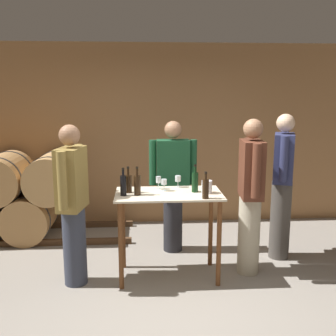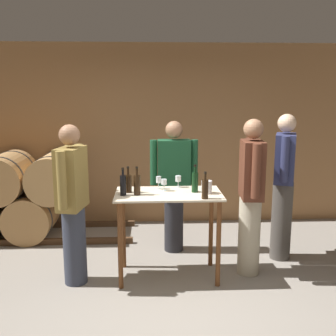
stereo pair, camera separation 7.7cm
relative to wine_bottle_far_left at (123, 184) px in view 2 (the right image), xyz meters
The scene contains 16 objects.
ground_plane 1.24m from the wine_bottle_far_left, 46.10° to the right, with size 14.00×14.00×0.00m, color gray.
back_wall 2.03m from the wine_bottle_far_left, 77.04° to the left, with size 8.40×0.05×2.70m.
tasting_table 0.57m from the wine_bottle_far_left, ahead, with size 1.13×0.62×0.94m.
wine_bottle_far_left is the anchor object (origin of this frame).
wine_bottle_left 0.12m from the wine_bottle_far_left, 67.83° to the left, with size 0.07×0.07×0.28m.
wine_bottle_center 0.14m from the wine_bottle_far_left, ahead, with size 0.07×0.07×0.30m.
wine_bottle_right 0.76m from the wine_bottle_far_left, ahead, with size 0.07×0.07×0.30m.
wine_bottle_far_right 0.84m from the wine_bottle_far_left, 11.94° to the right, with size 0.07×0.07×0.28m.
wine_glass_near_left 0.45m from the wine_bottle_far_left, 33.79° to the left, with size 0.06×0.06×0.14m.
wine_glass_near_center 0.46m from the wine_bottle_far_left, 20.78° to the left, with size 0.06×0.06×0.13m.
wine_glass_near_right 0.67m from the wine_bottle_far_left, 28.47° to the left, with size 0.06×0.06×0.13m.
ice_bucket 0.87m from the wine_bottle_far_left, ahead, with size 0.11×0.11×0.14m.
person_host 1.00m from the wine_bottle_far_left, 54.16° to the left, with size 0.59×0.24×1.65m.
person_visitor_with_scarf 1.38m from the wine_bottle_far_left, ahead, with size 0.25×0.59×1.72m.
person_visitor_bearded 1.92m from the wine_bottle_far_left, 14.84° to the left, with size 0.34×0.56×1.75m.
person_visitor_near_door 0.55m from the wine_bottle_far_left, behind, with size 0.29×0.58×1.68m.
Camera 2 is at (-0.17, -3.48, 1.99)m, focal length 42.00 mm.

